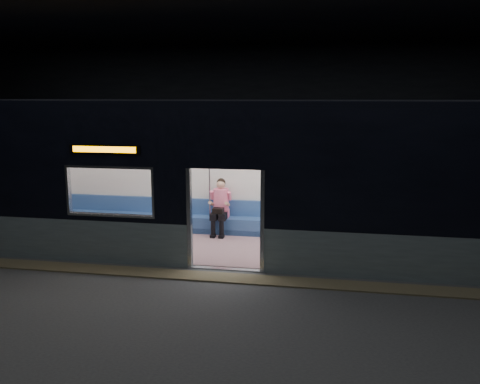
# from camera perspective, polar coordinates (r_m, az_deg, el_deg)

# --- Properties ---
(station_floor) EXTENTS (24.00, 14.00, 0.01)m
(station_floor) POSITION_cam_1_polar(r_m,az_deg,el_deg) (9.39, -2.95, -10.83)
(station_floor) COLOR #47494C
(station_floor) RESTS_ON ground
(station_envelope) EXTENTS (24.00, 14.00, 5.00)m
(station_envelope) POSITION_cam_1_polar(r_m,az_deg,el_deg) (8.72, -3.19, 12.17)
(station_envelope) COLOR black
(station_envelope) RESTS_ON station_floor
(tactile_strip) EXTENTS (22.80, 0.50, 0.03)m
(tactile_strip) POSITION_cam_1_polar(r_m,az_deg,el_deg) (9.88, -2.21, -9.57)
(tactile_strip) COLOR #8C7F59
(tactile_strip) RESTS_ON station_floor
(metro_car) EXTENTS (18.00, 3.04, 3.35)m
(metro_car) POSITION_cam_1_polar(r_m,az_deg,el_deg) (11.33, -0.11, 2.66)
(metro_car) COLOR #91A6AD
(metro_car) RESTS_ON station_floor
(passenger) EXTENTS (0.45, 0.72, 1.39)m
(passenger) POSITION_cam_1_polar(r_m,az_deg,el_deg) (12.61, -2.21, -1.31)
(passenger) COLOR black
(passenger) RESTS_ON metro_car
(handbag) EXTENTS (0.29, 0.26, 0.13)m
(handbag) POSITION_cam_1_polar(r_m,az_deg,el_deg) (12.42, -2.46, -2.11)
(handbag) COLOR black
(handbag) RESTS_ON passenger
(transit_map) EXTENTS (0.95, 0.03, 0.62)m
(transit_map) POSITION_cam_1_polar(r_m,az_deg,el_deg) (12.51, 8.42, 1.53)
(transit_map) COLOR white
(transit_map) RESTS_ON metro_car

